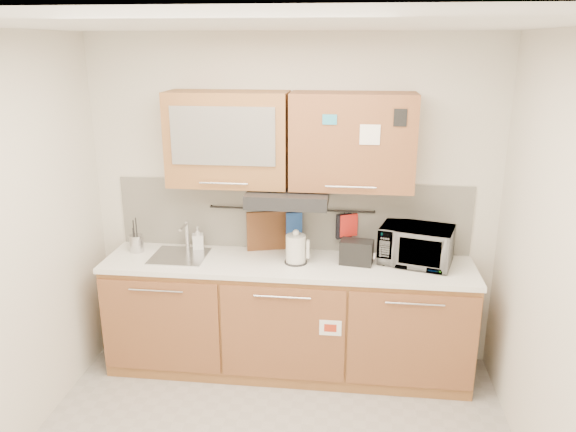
# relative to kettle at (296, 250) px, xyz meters

# --- Properties ---
(ceiling) EXTENTS (3.20, 3.20, 0.00)m
(ceiling) POSITION_rel_kettle_xyz_m (-0.07, -1.18, 1.57)
(ceiling) COLOR white
(ceiling) RESTS_ON wall_back
(wall_back) EXTENTS (3.20, 0.00, 3.20)m
(wall_back) POSITION_rel_kettle_xyz_m (-0.07, 0.32, 0.27)
(wall_back) COLOR silver
(wall_back) RESTS_ON ground
(wall_right) EXTENTS (0.00, 3.00, 3.00)m
(wall_right) POSITION_rel_kettle_xyz_m (1.53, -1.18, 0.27)
(wall_right) COLOR silver
(wall_right) RESTS_ON ground
(base_cabinet) EXTENTS (2.80, 0.64, 0.88)m
(base_cabinet) POSITION_rel_kettle_xyz_m (-0.07, 0.01, -0.62)
(base_cabinet) COLOR #9D6737
(base_cabinet) RESTS_ON floor
(countertop) EXTENTS (2.82, 0.62, 0.04)m
(countertop) POSITION_rel_kettle_xyz_m (-0.07, 0.01, -0.13)
(countertop) COLOR white
(countertop) RESTS_ON base_cabinet
(backsplash) EXTENTS (2.80, 0.02, 0.56)m
(backsplash) POSITION_rel_kettle_xyz_m (-0.07, 0.31, 0.17)
(backsplash) COLOR silver
(backsplash) RESTS_ON countertop
(upper_cabinets) EXTENTS (1.82, 0.37, 0.70)m
(upper_cabinets) POSITION_rel_kettle_xyz_m (-0.07, 0.14, 0.80)
(upper_cabinets) COLOR #9D6737
(upper_cabinets) RESTS_ON wall_back
(range_hood) EXTENTS (0.60, 0.46, 0.10)m
(range_hood) POSITION_rel_kettle_xyz_m (-0.07, 0.07, 0.39)
(range_hood) COLOR black
(range_hood) RESTS_ON upper_cabinets
(sink) EXTENTS (0.42, 0.40, 0.26)m
(sink) POSITION_rel_kettle_xyz_m (-0.92, 0.03, -0.10)
(sink) COLOR silver
(sink) RESTS_ON countertop
(utensil_rail) EXTENTS (1.30, 0.02, 0.02)m
(utensil_rail) POSITION_rel_kettle_xyz_m (-0.07, 0.27, 0.23)
(utensil_rail) COLOR black
(utensil_rail) RESTS_ON backsplash
(utensil_crock) EXTENTS (0.14, 0.14, 0.28)m
(utensil_crock) POSITION_rel_kettle_xyz_m (-1.29, 0.09, -0.03)
(utensil_crock) COLOR #BBBABF
(utensil_crock) RESTS_ON countertop
(kettle) EXTENTS (0.19, 0.17, 0.27)m
(kettle) POSITION_rel_kettle_xyz_m (0.00, 0.00, 0.00)
(kettle) COLOR silver
(kettle) RESTS_ON countertop
(toaster) EXTENTS (0.26, 0.18, 0.18)m
(toaster) POSITION_rel_kettle_xyz_m (0.45, 0.04, -0.01)
(toaster) COLOR black
(toaster) RESTS_ON countertop
(microwave) EXTENTS (0.60, 0.48, 0.29)m
(microwave) POSITION_rel_kettle_xyz_m (0.90, 0.10, 0.04)
(microwave) COLOR #999999
(microwave) RESTS_ON countertop
(soap_bottle) EXTENTS (0.10, 0.11, 0.19)m
(soap_bottle) POSITION_rel_kettle_xyz_m (-0.81, 0.20, -0.01)
(soap_bottle) COLOR #999999
(soap_bottle) RESTS_ON countertop
(cutting_board) EXTENTS (0.34, 0.12, 0.43)m
(cutting_board) POSITION_rel_kettle_xyz_m (-0.25, 0.26, 0.00)
(cutting_board) COLOR brown
(cutting_board) RESTS_ON utensil_rail
(oven_mitt) EXTENTS (0.13, 0.06, 0.21)m
(oven_mitt) POSITION_rel_kettle_xyz_m (-0.04, 0.26, 0.11)
(oven_mitt) COLOR #214898
(oven_mitt) RESTS_ON utensil_rail
(dark_pouch) EXTENTS (0.13, 0.08, 0.20)m
(dark_pouch) POSITION_rel_kettle_xyz_m (0.35, 0.26, 0.12)
(dark_pouch) COLOR black
(dark_pouch) RESTS_ON utensil_rail
(pot_holder) EXTENTS (0.14, 0.08, 0.18)m
(pot_holder) POSITION_rel_kettle_xyz_m (0.39, 0.26, 0.13)
(pot_holder) COLOR red
(pot_holder) RESTS_ON utensil_rail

